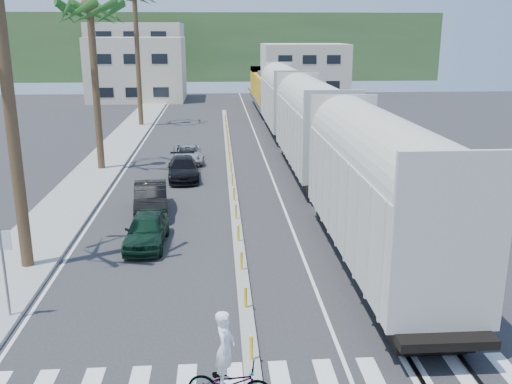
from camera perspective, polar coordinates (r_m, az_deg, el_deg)
ground at (r=16.80m, az=-0.68°, el=-15.02°), size 140.00×140.00×0.00m
sidewalk at (r=41.06m, az=-14.66°, el=3.20°), size 3.00×90.00×0.15m
rails at (r=43.66m, az=3.80°, el=4.35°), size 1.56×100.00×0.06m
median at (r=35.42m, az=-2.51°, el=1.79°), size 0.45×60.00×0.85m
lane_markings at (r=40.37m, az=-5.76°, el=3.33°), size 9.42×90.00×0.01m
freight_train at (r=40.95m, az=4.30°, el=7.66°), size 3.00×60.94×5.85m
street_sign at (r=18.86m, az=-23.96°, el=-6.24°), size 0.60×0.08×3.00m
buildings at (r=86.37m, az=-7.83°, el=12.73°), size 38.00×27.00×10.00m
hillside at (r=114.46m, az=-3.62°, el=14.34°), size 80.00×20.00×12.00m
car_lead at (r=24.12m, az=-10.89°, el=-3.73°), size 1.85×4.08×1.36m
car_second at (r=28.41m, az=-10.48°, el=-0.62°), size 2.45×4.77×1.47m
car_third at (r=34.72m, az=-7.29°, el=2.35°), size 2.48×4.74×1.30m
car_rear at (r=39.24m, az=-6.84°, el=3.81°), size 2.59×4.51×1.17m
cyclist at (r=14.17m, az=-2.73°, el=-17.78°), size 1.52×2.32×2.42m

